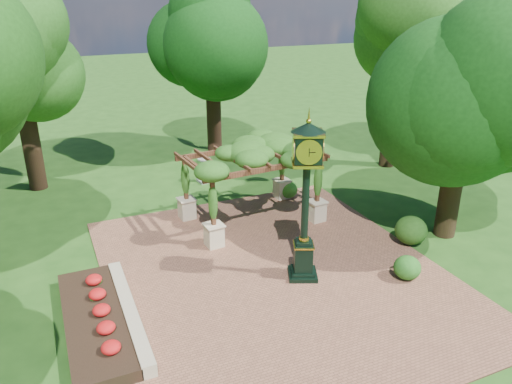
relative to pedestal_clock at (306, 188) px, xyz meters
name	(u,v)px	position (x,y,z in m)	size (l,w,h in m)	color
ground	(290,290)	(-0.68, -0.47, -2.97)	(120.00, 120.00, 0.00)	#1E4714
brick_plaza	(275,273)	(-0.68, 0.53, -2.95)	(10.00, 12.00, 0.04)	brown
border_wall	(129,313)	(-5.28, 0.03, -2.77)	(0.35, 5.00, 0.40)	#C6B793
flower_bed	(95,321)	(-6.18, 0.03, -2.79)	(1.50, 5.00, 0.36)	red
pedestal_clock	(306,188)	(0.00, 0.00, 0.00)	(1.28, 1.28, 4.96)	black
pergola	(251,157)	(0.18, 4.42, -0.41)	(5.18, 3.50, 3.11)	beige
sundial	(205,172)	(-0.16, 9.06, -2.47)	(0.69, 0.69, 1.13)	gray
shrub_front	(407,268)	(2.85, -1.38, -2.56)	(0.82, 0.82, 0.74)	#225C1A
shrub_mid	(411,230)	(4.46, 0.40, -2.43)	(1.10, 1.10, 0.99)	#214814
shrub_back	(288,190)	(2.44, 5.76, -2.57)	(0.80, 0.80, 0.72)	#2C6A1E
tree_west_far	(16,55)	(-7.22, 11.31, 2.81)	(4.93, 4.93, 8.42)	#301E12
tree_north	(211,28)	(1.92, 13.61, 3.45)	(4.71, 4.71, 9.36)	black
tree_east_far	(400,27)	(8.95, 7.59, 3.68)	(4.40, 4.40, 9.71)	black
tree_east_near	(470,71)	(6.11, 0.49, 2.87)	(5.68, 5.68, 8.47)	#312313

